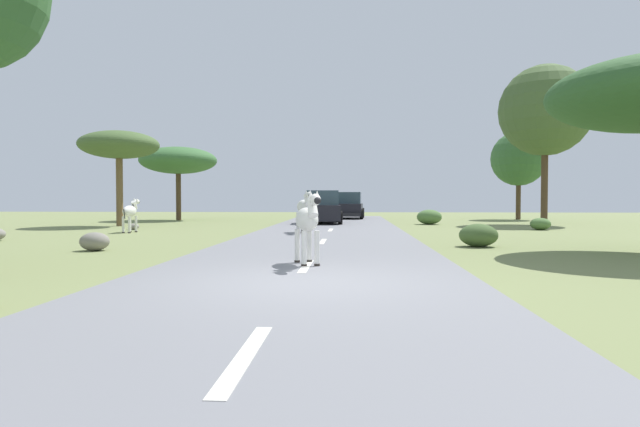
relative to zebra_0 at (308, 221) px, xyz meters
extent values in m
plane|color=olive|center=(0.18, -2.24, -0.93)|extent=(90.00, 90.00, 0.00)
cube|color=slate|center=(-0.01, -2.24, -0.91)|extent=(6.00, 64.00, 0.05)
cube|color=silver|center=(-0.01, -6.24, -0.88)|extent=(0.16, 2.00, 0.01)
cube|color=silver|center=(-0.01, -0.24, -0.88)|extent=(0.16, 2.00, 0.01)
cube|color=silver|center=(-0.01, 5.76, -0.88)|extent=(0.16, 2.00, 0.01)
cube|color=silver|center=(-0.01, 11.76, -0.88)|extent=(0.16, 2.00, 0.01)
cube|color=silver|center=(-0.01, 17.76, -0.88)|extent=(0.16, 2.00, 0.01)
cube|color=silver|center=(-0.01, 23.76, -0.88)|extent=(0.16, 2.00, 0.01)
ellipsoid|color=silver|center=(-0.03, 0.08, 0.02)|extent=(0.70, 1.10, 0.48)
cylinder|color=silver|center=(-0.05, -0.27, -0.53)|extent=(0.13, 0.13, 0.70)
cylinder|color=#28231E|center=(-0.05, -0.27, -0.86)|extent=(0.15, 0.15, 0.05)
cylinder|color=silver|center=(0.20, -0.20, -0.53)|extent=(0.13, 0.13, 0.70)
cylinder|color=#28231E|center=(0.20, -0.20, -0.86)|extent=(0.15, 0.15, 0.05)
cylinder|color=silver|center=(-0.25, 0.36, -0.53)|extent=(0.13, 0.13, 0.70)
cylinder|color=#28231E|center=(-0.25, 0.36, -0.86)|extent=(0.15, 0.15, 0.05)
cylinder|color=silver|center=(0.00, 0.44, -0.53)|extent=(0.13, 0.13, 0.70)
cylinder|color=#28231E|center=(0.00, 0.44, -0.86)|extent=(0.15, 0.15, 0.05)
cylinder|color=silver|center=(0.12, -0.38, 0.27)|extent=(0.29, 0.40, 0.41)
cube|color=black|center=(0.12, -0.38, 0.35)|extent=(0.14, 0.33, 0.28)
ellipsoid|color=silver|center=(0.19, -0.61, 0.42)|extent=(0.31, 0.48, 0.22)
ellipsoid|color=black|center=(0.25, -0.78, 0.40)|extent=(0.17, 0.19, 0.13)
cone|color=silver|center=(0.10, -0.53, 0.53)|extent=(0.10, 0.10, 0.13)
cone|color=silver|center=(0.22, -0.49, 0.53)|extent=(0.10, 0.10, 0.13)
cylinder|color=black|center=(-0.18, 0.57, -0.07)|extent=(0.08, 0.15, 0.41)
ellipsoid|color=silver|center=(-1.00, 10.11, 0.12)|extent=(0.81, 1.23, 0.54)
cylinder|color=silver|center=(-1.01, 9.71, -0.49)|extent=(0.15, 0.15, 0.78)
cylinder|color=#28231E|center=(-1.01, 9.71, -0.86)|extent=(0.17, 0.17, 0.05)
cylinder|color=silver|center=(-0.74, 9.80, -0.49)|extent=(0.15, 0.15, 0.78)
cylinder|color=#28231E|center=(-0.74, 9.80, -0.86)|extent=(0.17, 0.17, 0.05)
cylinder|color=silver|center=(-1.26, 10.41, -0.49)|extent=(0.15, 0.15, 0.78)
cylinder|color=#28231E|center=(-1.26, 10.41, -0.86)|extent=(0.17, 0.17, 0.05)
cylinder|color=silver|center=(-0.98, 10.51, -0.49)|extent=(0.15, 0.15, 0.78)
cylinder|color=#28231E|center=(-0.98, 10.51, -0.86)|extent=(0.17, 0.17, 0.05)
cylinder|color=silver|center=(-0.82, 9.59, 0.40)|extent=(0.33, 0.45, 0.46)
cube|color=black|center=(-0.82, 9.59, 0.49)|extent=(0.16, 0.37, 0.32)
ellipsoid|color=silver|center=(-0.73, 9.34, 0.57)|extent=(0.36, 0.54, 0.25)
ellipsoid|color=black|center=(-0.66, 9.15, 0.55)|extent=(0.19, 0.21, 0.15)
cone|color=silver|center=(-0.84, 9.43, 0.70)|extent=(0.12, 0.12, 0.15)
cone|color=silver|center=(-0.70, 9.48, 0.70)|extent=(0.12, 0.12, 0.15)
cylinder|color=black|center=(-1.19, 10.64, 0.02)|extent=(0.09, 0.17, 0.46)
ellipsoid|color=silver|center=(-8.05, 10.34, -0.07)|extent=(0.40, 0.98, 0.46)
cylinder|color=silver|center=(-7.92, 10.66, -0.60)|extent=(0.10, 0.10, 0.66)
cylinder|color=#28231E|center=(-7.92, 10.66, -0.91)|extent=(0.11, 0.11, 0.04)
cylinder|color=silver|center=(-8.16, 10.66, -0.60)|extent=(0.10, 0.10, 0.66)
cylinder|color=#28231E|center=(-8.16, 10.66, -0.91)|extent=(0.11, 0.11, 0.04)
cylinder|color=silver|center=(-7.93, 10.02, -0.60)|extent=(0.10, 0.10, 0.66)
cylinder|color=#28231E|center=(-7.93, 10.02, -0.91)|extent=(0.11, 0.11, 0.04)
cylinder|color=silver|center=(-8.17, 10.02, -0.60)|extent=(0.10, 0.10, 0.66)
cylinder|color=#28231E|center=(-8.17, 10.02, -0.91)|extent=(0.11, 0.11, 0.04)
cylinder|color=silver|center=(-8.04, 10.81, 0.16)|extent=(0.18, 0.35, 0.39)
cube|color=black|center=(-8.04, 10.81, 0.24)|extent=(0.04, 0.32, 0.27)
ellipsoid|color=silver|center=(-8.04, 11.04, 0.31)|extent=(0.18, 0.43, 0.21)
ellipsoid|color=black|center=(-8.03, 11.21, 0.29)|extent=(0.13, 0.15, 0.13)
cone|color=silver|center=(-7.97, 10.93, 0.42)|extent=(0.08, 0.08, 0.12)
cone|color=silver|center=(-8.10, 10.93, 0.42)|extent=(0.08, 0.08, 0.12)
cylinder|color=black|center=(-8.05, 9.85, -0.16)|extent=(0.04, 0.14, 0.39)
cube|color=black|center=(0.65, 24.94, -0.30)|extent=(1.99, 4.28, 0.80)
cube|color=#334751|center=(0.66, 25.14, 0.48)|extent=(1.74, 2.27, 0.76)
cube|color=black|center=(0.55, 22.79, -0.58)|extent=(1.72, 0.24, 0.24)
cylinder|color=black|center=(-0.31, 23.64, -0.54)|extent=(0.25, 0.69, 0.68)
cylinder|color=black|center=(1.49, 23.55, -0.54)|extent=(0.25, 0.69, 0.68)
cylinder|color=black|center=(-0.19, 26.33, -0.54)|extent=(0.25, 0.69, 0.68)
cylinder|color=black|center=(1.61, 26.25, -0.54)|extent=(0.25, 0.69, 0.68)
cube|color=black|center=(-0.71, 17.97, -0.30)|extent=(2.09, 4.31, 0.80)
cube|color=#334751|center=(-0.70, 17.77, 0.48)|extent=(1.79, 2.31, 0.76)
cube|color=black|center=(-0.86, 20.12, -0.58)|extent=(1.72, 0.28, 0.24)
cylinder|color=black|center=(0.09, 19.37, -0.54)|extent=(0.27, 0.69, 0.68)
cylinder|color=black|center=(-1.70, 19.25, -0.54)|extent=(0.27, 0.69, 0.68)
cylinder|color=black|center=(0.28, 16.68, -0.54)|extent=(0.27, 0.69, 0.68)
cylinder|color=black|center=(-1.52, 16.56, -0.54)|extent=(0.27, 0.69, 0.68)
cylinder|color=#4C3823|center=(11.73, 24.98, 0.34)|extent=(0.31, 0.31, 2.55)
sphere|color=#386633|center=(11.73, 24.98, 3.04)|extent=(3.55, 3.55, 3.55)
cylinder|color=#4C3823|center=(11.09, 18.46, 1.13)|extent=(0.35, 0.35, 4.12)
sphere|color=#425B2D|center=(11.09, 18.46, 5.11)|extent=(4.80, 4.80, 4.80)
cylinder|color=#4C3823|center=(-10.03, 22.48, 0.53)|extent=(0.32, 0.32, 2.92)
ellipsoid|color=#386633|center=(-10.03, 22.48, 2.83)|extent=(4.81, 4.81, 1.68)
cylinder|color=brown|center=(-10.67, 15.33, 0.75)|extent=(0.33, 0.33, 3.36)
ellipsoid|color=#425B2D|center=(-10.67, 15.33, 3.11)|extent=(3.90, 3.90, 1.36)
ellipsoid|color=#4C7038|center=(9.09, 13.19, -0.67)|extent=(0.88, 0.79, 0.53)
ellipsoid|color=#4C7038|center=(4.97, 17.93, -0.54)|extent=(1.31, 1.18, 0.78)
ellipsoid|color=#425B2D|center=(4.48, 4.80, -0.61)|extent=(1.09, 0.98, 0.66)
ellipsoid|color=gray|center=(-5.88, 3.00, -0.69)|extent=(0.76, 0.68, 0.49)
ellipsoid|color=gray|center=(-8.71, 12.32, -0.80)|extent=(0.46, 0.42, 0.27)
camera|label=1|loc=(0.88, -10.66, 0.45)|focal=30.08mm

